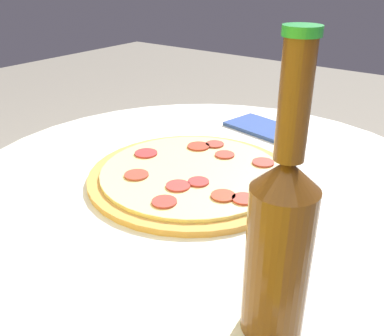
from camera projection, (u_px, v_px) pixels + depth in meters
name	position (u px, v px, depth m)	size (l,w,h in m)	color
table	(205.00, 257.00, 0.81)	(0.85, 0.85, 0.68)	silver
pizza	(192.00, 174.00, 0.73)	(0.35, 0.35, 0.02)	#C68E47
beer_bottle	(280.00, 238.00, 0.39)	(0.06, 0.06, 0.29)	#563314
napkin	(264.00, 128.00, 0.95)	(0.18, 0.13, 0.01)	#334C99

